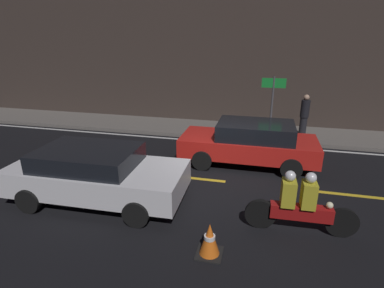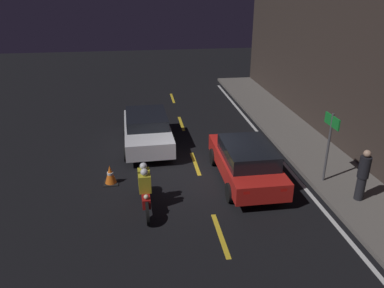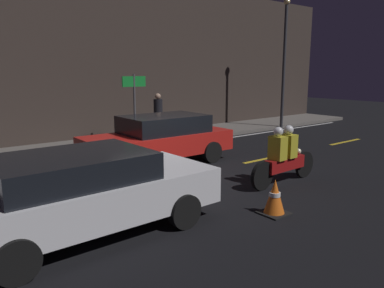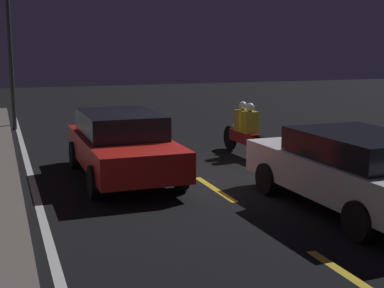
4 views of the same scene
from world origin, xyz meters
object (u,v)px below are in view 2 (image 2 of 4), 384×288
at_px(motorcycle, 145,188).
at_px(traffic_cone_near, 110,175).
at_px(sedan_white, 147,129).
at_px(taxi_red, 246,161).
at_px(pedestrian, 363,175).
at_px(shop_sign, 330,134).

xyz_separation_m(motorcycle, traffic_cone_near, (-1.67, -1.15, -0.33)).
distance_m(sedan_white, taxi_red, 4.86).
distance_m(taxi_red, pedestrian, 3.69).
bearing_deg(shop_sign, pedestrian, 21.84).
xyz_separation_m(taxi_red, shop_sign, (0.66, 2.58, 1.09)).
bearing_deg(shop_sign, taxi_red, -104.24).
bearing_deg(motorcycle, pedestrian, 81.60).
relative_size(taxi_red, shop_sign, 1.80).
height_order(taxi_red, shop_sign, shop_sign).
bearing_deg(sedan_white, taxi_red, 40.47).
relative_size(taxi_red, motorcycle, 1.86).
relative_size(traffic_cone_near, pedestrian, 0.40).
distance_m(taxi_red, motorcycle, 3.70).
bearing_deg(pedestrian, shop_sign, -158.16).
height_order(taxi_red, traffic_cone_near, taxi_red).
distance_m(sedan_white, motorcycle, 4.83).
bearing_deg(pedestrian, sedan_white, -131.25).
relative_size(motorcycle, shop_sign, 0.97).
relative_size(taxi_red, pedestrian, 2.58).
distance_m(motorcycle, traffic_cone_near, 2.05).
relative_size(sedan_white, taxi_red, 1.02).
distance_m(motorcycle, shop_sign, 6.22).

